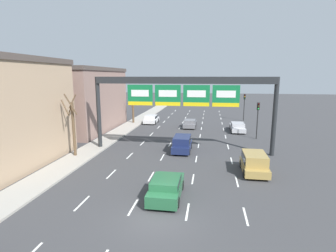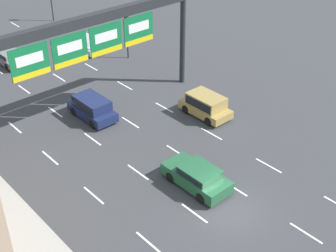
{
  "view_description": "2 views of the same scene",
  "coord_description": "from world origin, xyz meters",
  "px_view_note": "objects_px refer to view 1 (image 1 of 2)",
  "views": [
    {
      "loc": [
        2.73,
        -13.12,
        7.81
      ],
      "look_at": [
        -1.16,
        11.44,
        3.06
      ],
      "focal_mm": 28.0,
      "sensor_mm": 36.0,
      "label": 1
    },
    {
      "loc": [
        -15.7,
        -12.48,
        17.77
      ],
      "look_at": [
        1.47,
        6.68,
        1.78
      ],
      "focal_mm": 50.0,
      "sensor_mm": 36.0,
      "label": 2
    }
  ],
  "objects_px": {
    "suv_gold": "(254,162)",
    "traffic_light_mid_block": "(258,113)",
    "car_white": "(151,119)",
    "traffic_light_near_gantry": "(244,102)",
    "tree_bare_closest": "(133,104)",
    "tree_bare_second": "(73,124)",
    "car_grey": "(190,123)",
    "car_silver": "(238,127)",
    "car_green": "(166,187)",
    "suv_navy": "(182,143)",
    "sign_gantry": "(182,91)"
  },
  "relations": [
    {
      "from": "suv_gold",
      "to": "traffic_light_mid_block",
      "type": "xyz_separation_m",
      "value": [
        2.22,
        12.27,
        2.36
      ]
    },
    {
      "from": "car_white",
      "to": "traffic_light_mid_block",
      "type": "height_order",
      "value": "traffic_light_mid_block"
    },
    {
      "from": "suv_gold",
      "to": "traffic_light_near_gantry",
      "type": "distance_m",
      "value": 26.32
    },
    {
      "from": "tree_bare_closest",
      "to": "tree_bare_second",
      "type": "xyz_separation_m",
      "value": [
        -0.43,
        -18.91,
        0.07
      ]
    },
    {
      "from": "car_grey",
      "to": "tree_bare_second",
      "type": "xyz_separation_m",
      "value": [
        -10.03,
        -16.67,
        2.57
      ]
    },
    {
      "from": "car_silver",
      "to": "traffic_light_mid_block",
      "type": "relative_size",
      "value": 1.03
    },
    {
      "from": "car_white",
      "to": "car_grey",
      "type": "height_order",
      "value": "car_white"
    },
    {
      "from": "traffic_light_near_gantry",
      "to": "tree_bare_second",
      "type": "bearing_deg",
      "value": -127.91
    },
    {
      "from": "car_green",
      "to": "suv_gold",
      "type": "xyz_separation_m",
      "value": [
        6.36,
        5.5,
        0.18
      ]
    },
    {
      "from": "car_white",
      "to": "car_grey",
      "type": "relative_size",
      "value": 0.99
    },
    {
      "from": "car_white",
      "to": "suv_gold",
      "type": "distance_m",
      "value": 25.02
    },
    {
      "from": "car_white",
      "to": "tree_bare_closest",
      "type": "height_order",
      "value": "tree_bare_closest"
    },
    {
      "from": "car_grey",
      "to": "tree_bare_closest",
      "type": "distance_m",
      "value": 10.17
    },
    {
      "from": "tree_bare_second",
      "to": "suv_navy",
      "type": "bearing_deg",
      "value": 19.26
    },
    {
      "from": "suv_gold",
      "to": "car_green",
      "type": "bearing_deg",
      "value": -139.15
    },
    {
      "from": "sign_gantry",
      "to": "traffic_light_near_gantry",
      "type": "bearing_deg",
      "value": 67.16
    },
    {
      "from": "car_green",
      "to": "suv_gold",
      "type": "relative_size",
      "value": 1.09
    },
    {
      "from": "traffic_light_mid_block",
      "to": "tree_bare_closest",
      "type": "distance_m",
      "value": 20.27
    },
    {
      "from": "suv_navy",
      "to": "tree_bare_second",
      "type": "distance_m",
      "value": 11.06
    },
    {
      "from": "suv_gold",
      "to": "traffic_light_near_gantry",
      "type": "relative_size",
      "value": 0.83
    },
    {
      "from": "sign_gantry",
      "to": "tree_bare_closest",
      "type": "bearing_deg",
      "value": 122.25
    },
    {
      "from": "suv_navy",
      "to": "traffic_light_mid_block",
      "type": "distance_m",
      "value": 11.37
    },
    {
      "from": "car_grey",
      "to": "traffic_light_near_gantry",
      "type": "xyz_separation_m",
      "value": [
        8.94,
        7.69,
        2.69
      ]
    },
    {
      "from": "suv_gold",
      "to": "car_silver",
      "type": "bearing_deg",
      "value": 88.89
    },
    {
      "from": "traffic_light_mid_block",
      "to": "suv_gold",
      "type": "bearing_deg",
      "value": -100.27
    },
    {
      "from": "suv_gold",
      "to": "suv_navy",
      "type": "bearing_deg",
      "value": 140.56
    },
    {
      "from": "car_silver",
      "to": "suv_gold",
      "type": "distance_m",
      "value": 16.6
    },
    {
      "from": "traffic_light_mid_block",
      "to": "car_grey",
      "type": "bearing_deg",
      "value": 145.23
    },
    {
      "from": "car_green",
      "to": "tree_bare_closest",
      "type": "height_order",
      "value": "tree_bare_closest"
    },
    {
      "from": "car_white",
      "to": "traffic_light_mid_block",
      "type": "bearing_deg",
      "value": -29.86
    },
    {
      "from": "sign_gantry",
      "to": "tree_bare_closest",
      "type": "relative_size",
      "value": 3.1
    },
    {
      "from": "car_white",
      "to": "suv_gold",
      "type": "xyz_separation_m",
      "value": [
        13.31,
        -21.18,
        0.2
      ]
    },
    {
      "from": "car_silver",
      "to": "traffic_light_near_gantry",
      "type": "distance_m",
      "value": 10.08
    },
    {
      "from": "traffic_light_mid_block",
      "to": "traffic_light_near_gantry",
      "type": "bearing_deg",
      "value": 89.67
    },
    {
      "from": "car_green",
      "to": "suv_gold",
      "type": "bearing_deg",
      "value": 40.85
    },
    {
      "from": "car_white",
      "to": "car_silver",
      "type": "bearing_deg",
      "value": -18.62
    },
    {
      "from": "car_grey",
      "to": "suv_navy",
      "type": "bearing_deg",
      "value": -89.23
    },
    {
      "from": "car_green",
      "to": "tree_bare_closest",
      "type": "xyz_separation_m",
      "value": [
        -9.87,
        26.16,
        2.43
      ]
    },
    {
      "from": "sign_gantry",
      "to": "traffic_light_near_gantry",
      "type": "distance_m",
      "value": 22.85
    },
    {
      "from": "car_grey",
      "to": "suv_gold",
      "type": "xyz_separation_m",
      "value": [
        6.64,
        -18.42,
        0.25
      ]
    },
    {
      "from": "traffic_light_mid_block",
      "to": "car_white",
      "type": "bearing_deg",
      "value": 150.14
    },
    {
      "from": "car_white",
      "to": "suv_navy",
      "type": "bearing_deg",
      "value": -66.64
    },
    {
      "from": "tree_bare_second",
      "to": "tree_bare_closest",
      "type": "bearing_deg",
      "value": 88.68
    },
    {
      "from": "traffic_light_mid_block",
      "to": "tree_bare_second",
      "type": "bearing_deg",
      "value": -150.89
    },
    {
      "from": "sign_gantry",
      "to": "car_silver",
      "type": "height_order",
      "value": "sign_gantry"
    },
    {
      "from": "suv_navy",
      "to": "suv_gold",
      "type": "relative_size",
      "value": 1.04
    },
    {
      "from": "car_white",
      "to": "car_grey",
      "type": "xyz_separation_m",
      "value": [
        6.68,
        -2.77,
        -0.06
      ]
    },
    {
      "from": "traffic_light_mid_block",
      "to": "car_green",
      "type": "bearing_deg",
      "value": -115.79
    },
    {
      "from": "car_white",
      "to": "suv_gold",
      "type": "bearing_deg",
      "value": -57.85
    },
    {
      "from": "car_silver",
      "to": "tree_bare_closest",
      "type": "relative_size",
      "value": 0.79
    }
  ]
}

